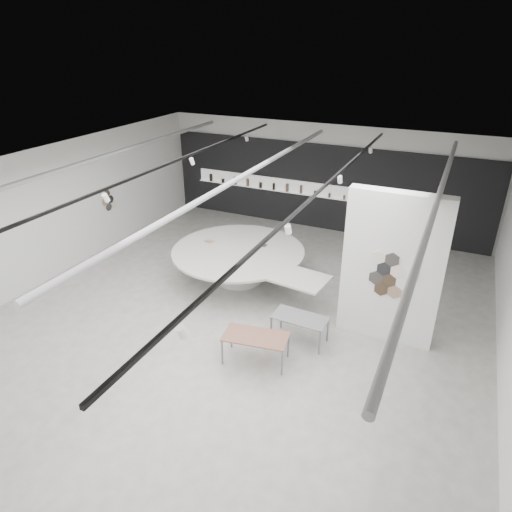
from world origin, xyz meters
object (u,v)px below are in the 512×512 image
at_px(partition_column, 392,269).
at_px(kitchen_counter, 396,233).
at_px(display_island, 240,261).
at_px(sample_table_wood, 256,338).
at_px(sample_table_stone, 300,319).

bearing_deg(partition_column, kitchen_counter, 96.65).
height_order(display_island, sample_table_wood, display_island).
relative_size(display_island, kitchen_counter, 3.23).
xyz_separation_m(partition_column, sample_table_stone, (-1.75, -1.04, -1.20)).
bearing_deg(partition_column, sample_table_wood, -137.92).
bearing_deg(display_island, sample_table_wood, -50.53).
relative_size(partition_column, sample_table_stone, 2.78).
xyz_separation_m(sample_table_wood, sample_table_stone, (0.62, 1.10, -0.01)).
xyz_separation_m(sample_table_wood, kitchen_counter, (1.73, 7.68, -0.17)).
height_order(sample_table_stone, kitchen_counter, kitchen_counter).
bearing_deg(kitchen_counter, sample_table_stone, -94.76).
height_order(partition_column, display_island, partition_column).
bearing_deg(sample_table_wood, sample_table_stone, 60.58).
distance_m(partition_column, kitchen_counter, 5.74).
distance_m(partition_column, display_island, 4.60).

